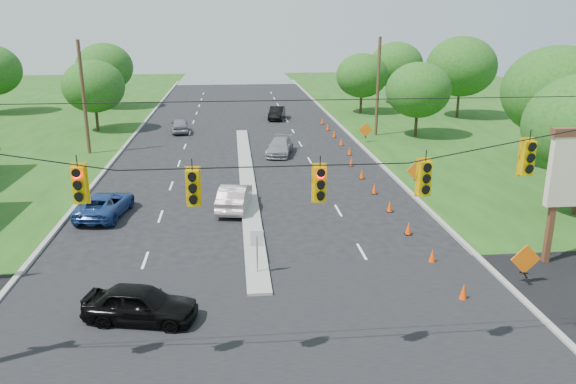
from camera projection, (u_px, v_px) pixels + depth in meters
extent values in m
plane|color=black|center=(266.00, 355.00, 18.24)|extent=(160.00, 160.00, 0.00)
cube|color=black|center=(266.00, 355.00, 18.24)|extent=(160.00, 14.00, 0.02)
cube|color=gray|center=(120.00, 153.00, 45.80)|extent=(0.25, 110.00, 0.16)
cube|color=gray|center=(363.00, 148.00, 47.73)|extent=(0.25, 110.00, 0.16)
cube|color=gray|center=(247.00, 180.00, 38.21)|extent=(1.00, 34.00, 0.18)
cylinder|color=gray|center=(257.00, 256.00, 23.68)|extent=(0.06, 0.06, 1.80)
cube|color=white|center=(257.00, 238.00, 23.44)|extent=(0.55, 0.04, 0.70)
cylinder|color=black|center=(266.00, 152.00, 15.23)|extent=(24.00, 0.04, 0.04)
cube|color=#FFC002|center=(79.00, 185.00, 14.98)|extent=(0.34, 0.24, 1.00)
cube|color=#FFC002|center=(193.00, 188.00, 15.32)|extent=(0.34, 0.24, 1.00)
cube|color=#FFC002|center=(320.00, 184.00, 15.65)|extent=(0.34, 0.24, 1.00)
cube|color=#FFC002|center=(424.00, 178.00, 15.91)|extent=(0.34, 0.24, 1.00)
cube|color=#FFC002|center=(527.00, 158.00, 16.04)|extent=(0.34, 0.24, 1.00)
cylinder|color=#422D1C|center=(84.00, 98.00, 44.25)|extent=(0.28, 0.28, 9.00)
cylinder|color=#422D1C|center=(378.00, 87.00, 51.39)|extent=(0.28, 0.28, 9.00)
cube|color=#59331E|center=(551.00, 217.00, 24.53)|extent=(0.25, 0.25, 4.40)
cone|color=#FC4506|center=(463.00, 292.00, 21.74)|extent=(0.32, 0.32, 0.70)
cone|color=#FC4506|center=(432.00, 256.00, 25.06)|extent=(0.32, 0.32, 0.70)
cone|color=#FC4506|center=(409.00, 228.00, 28.39)|extent=(0.32, 0.32, 0.70)
cone|color=#FC4506|center=(390.00, 206.00, 31.72)|extent=(0.32, 0.32, 0.70)
cone|color=#FC4506|center=(374.00, 188.00, 35.05)|extent=(0.32, 0.32, 0.70)
cone|color=#FC4506|center=(362.00, 174.00, 38.38)|extent=(0.32, 0.32, 0.70)
cone|color=#FC4506|center=(351.00, 161.00, 41.71)|extent=(0.32, 0.32, 0.70)
cone|color=#FC4506|center=(350.00, 151.00, 45.09)|extent=(0.32, 0.32, 0.70)
cone|color=#FC4506|center=(341.00, 142.00, 48.42)|extent=(0.32, 0.32, 0.70)
cone|color=#FC4506|center=(334.00, 134.00, 51.75)|extent=(0.32, 0.32, 0.70)
cone|color=#FC4506|center=(328.00, 127.00, 55.08)|extent=(0.32, 0.32, 0.70)
cone|color=#FC4506|center=(322.00, 121.00, 58.40)|extent=(0.32, 0.32, 0.70)
cube|color=black|center=(524.00, 273.00, 22.91)|extent=(0.06, 0.58, 0.26)
cube|color=black|center=(524.00, 273.00, 22.91)|extent=(0.06, 0.58, 0.26)
cube|color=orange|center=(526.00, 259.00, 22.73)|extent=(1.27, 0.05, 1.27)
cube|color=black|center=(416.00, 180.00, 36.22)|extent=(0.06, 0.58, 0.26)
cube|color=black|center=(416.00, 180.00, 36.22)|extent=(0.06, 0.58, 0.26)
cube|color=orange|center=(416.00, 171.00, 36.05)|extent=(1.27, 0.05, 1.27)
cube|color=black|center=(365.00, 137.00, 49.54)|extent=(0.06, 0.58, 0.26)
cube|color=black|center=(365.00, 137.00, 49.54)|extent=(0.06, 0.58, 0.26)
cube|color=orange|center=(366.00, 130.00, 49.36)|extent=(1.27, 0.05, 1.27)
cylinder|color=black|center=(97.00, 118.00, 54.57)|extent=(0.28, 0.28, 2.52)
ellipsoid|color=#194C14|center=(94.00, 86.00, 53.66)|extent=(5.88, 5.88, 5.04)
cylinder|color=black|center=(107.00, 96.00, 68.59)|extent=(0.28, 0.28, 2.88)
ellipsoid|color=#194C14|center=(105.00, 67.00, 67.55)|extent=(6.72, 6.72, 5.76)
cylinder|color=black|center=(549.00, 146.00, 40.78)|extent=(0.28, 0.28, 3.24)
ellipsoid|color=#194C14|center=(556.00, 92.00, 39.61)|extent=(7.56, 7.56, 6.48)
cylinder|color=black|center=(416.00, 124.00, 51.72)|extent=(0.28, 0.28, 2.52)
ellipsoid|color=#194C14|center=(418.00, 90.00, 50.82)|extent=(5.88, 5.88, 5.04)
cylinder|color=black|center=(458.00, 103.00, 61.89)|extent=(0.28, 0.28, 3.24)
ellipsoid|color=#194C14|center=(461.00, 66.00, 60.72)|extent=(7.56, 7.56, 6.48)
cylinder|color=black|center=(395.00, 93.00, 72.02)|extent=(0.28, 0.28, 2.88)
ellipsoid|color=#194C14|center=(396.00, 65.00, 70.98)|extent=(6.72, 6.72, 5.76)
cylinder|color=black|center=(361.00, 103.00, 64.85)|extent=(0.28, 0.28, 2.52)
ellipsoid|color=#194C14|center=(362.00, 75.00, 63.94)|extent=(5.88, 5.88, 5.04)
imported|color=black|center=(141.00, 304.00, 20.09)|extent=(4.34, 2.49, 1.39)
imported|color=#B4A09D|center=(235.00, 197.00, 32.12)|extent=(2.21, 4.65, 1.47)
imported|color=navy|center=(105.00, 204.00, 31.02)|extent=(2.85, 5.04, 1.33)
imported|color=gray|center=(280.00, 147.00, 45.13)|extent=(2.80, 4.82, 1.31)
imported|color=gray|center=(180.00, 126.00, 53.97)|extent=(2.05, 4.17, 1.37)
imported|color=black|center=(277.00, 113.00, 61.17)|extent=(2.27, 4.45, 1.40)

